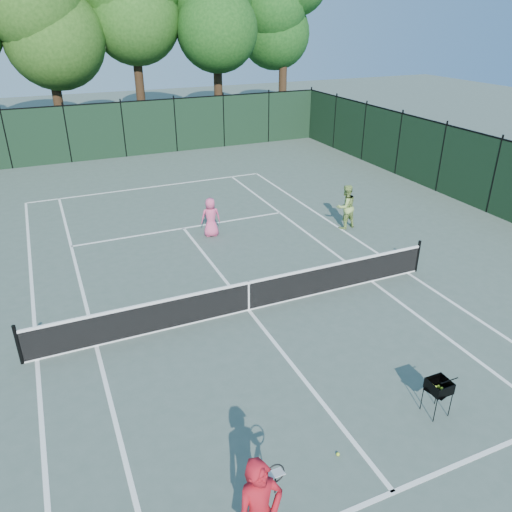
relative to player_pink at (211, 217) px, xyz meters
name	(u,v)px	position (x,y,z in m)	size (l,w,h in m)	color
ground	(249,310)	(-0.75, -5.31, -0.73)	(90.00, 90.00, 0.00)	#4A5A4F
sideline_doubles_left	(37,360)	(-6.24, -5.31, -0.73)	(0.10, 23.77, 0.01)	white
sideline_doubles_right	(407,273)	(4.73, -5.31, -0.73)	(0.10, 23.77, 0.01)	white
sideline_singles_left	(96,346)	(-4.87, -5.31, -0.73)	(0.10, 23.77, 0.01)	white
sideline_singles_right	(372,281)	(3.36, -5.31, -0.73)	(0.10, 23.77, 0.01)	white
baseline_far	(151,187)	(-0.75, 6.58, -0.73)	(10.97, 0.10, 0.01)	white
service_line_near	(393,492)	(-0.75, -11.71, -0.73)	(8.23, 0.10, 0.01)	white
service_line_far	(184,228)	(-0.75, 1.09, -0.73)	(8.23, 0.10, 0.01)	white
center_service_line	(249,310)	(-0.75, -5.31, -0.73)	(0.10, 12.80, 0.01)	white
tennis_net	(249,295)	(-0.75, -5.31, -0.25)	(11.69, 0.09, 1.06)	black
fence_far	(124,130)	(-0.75, 12.69, 0.77)	(24.00, 0.05, 3.00)	black
tree_2	(42,7)	(-3.75, 16.49, 7.00)	(6.00, 6.00, 12.40)	black
tree_4	(215,0)	(6.25, 16.29, 7.41)	(6.20, 6.20, 12.97)	black
tree_5	(284,8)	(11.25, 16.79, 6.98)	(5.80, 5.80, 12.23)	black
player_pink	(211,217)	(0.00, 0.00, 0.00)	(0.78, 0.58, 1.46)	#E95283
player_green	(346,207)	(4.92, -1.32, 0.12)	(0.89, 0.73, 1.70)	#91B259
ball_hopper	(439,386)	(1.22, -10.48, -0.04)	(0.52, 0.52, 0.82)	black
loose_ball_midcourt	(338,454)	(-1.21, -10.64, -0.70)	(0.07, 0.07, 0.07)	#BEDE2D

